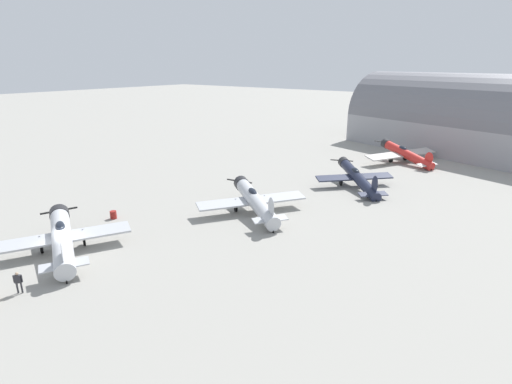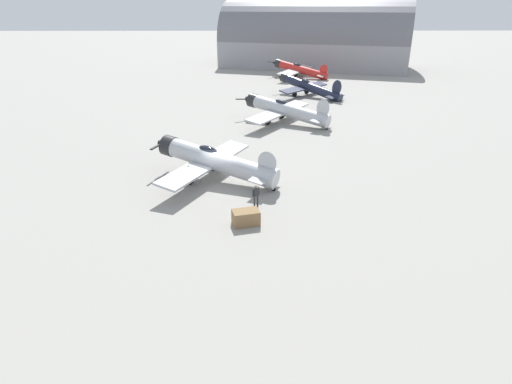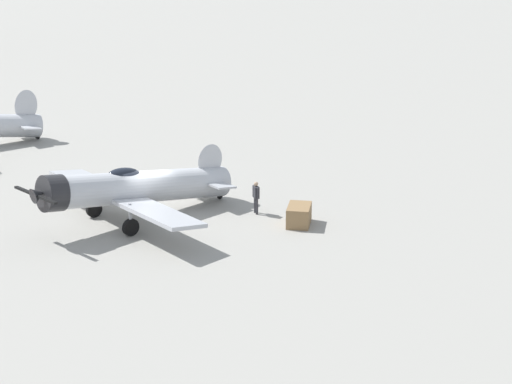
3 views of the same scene
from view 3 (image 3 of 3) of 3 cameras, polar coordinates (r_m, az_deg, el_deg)
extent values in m
plane|color=gray|center=(40.53, -7.68, -1.78)|extent=(400.00, 400.00, 0.00)
cylinder|color=#B7BABF|center=(40.04, -7.77, 0.35)|extent=(5.73, 9.41, 2.80)
cylinder|color=#232326|center=(37.73, -13.73, -0.09)|extent=(1.97, 1.73, 1.75)
cone|color=#232326|center=(37.44, -14.62, -0.15)|extent=(0.90, 0.88, 0.75)
cube|color=black|center=(37.38, -14.83, -0.20)|extent=(3.02, 1.28, 0.17)
ellipsoid|color=black|center=(39.33, -9.00, 1.17)|extent=(1.47, 1.93, 0.90)
cube|color=#ADAFB5|center=(39.54, -9.16, -0.33)|extent=(10.67, 6.59, 0.43)
ellipsoid|color=#B7BABF|center=(42.06, -3.15, 2.17)|extent=(0.87, 1.58, 1.84)
cube|color=#ADAFB5|center=(42.23, -3.34, 0.79)|extent=(3.53, 2.51, 0.25)
cylinder|color=#999BA0|center=(38.01, -8.59, -1.59)|extent=(0.14, 0.14, 1.14)
cylinder|color=black|center=(38.20, -8.55, -2.40)|extent=(0.54, 0.80, 0.80)
cylinder|color=#999BA0|center=(40.76, -11.05, -0.40)|extent=(0.14, 0.14, 1.14)
cylinder|color=black|center=(40.94, -11.00, -1.16)|extent=(0.54, 0.80, 0.80)
cylinder|color=black|center=(42.98, -2.48, -0.30)|extent=(0.21, 0.30, 0.28)
ellipsoid|color=#B7BABF|center=(56.38, -15.43, 5.71)|extent=(1.05, 1.54, 2.23)
cube|color=#ADAFB5|center=(56.57, -15.52, 4.47)|extent=(3.45, 2.77, 0.24)
cylinder|color=black|center=(57.03, -14.68, 3.65)|extent=(0.24, 0.29, 0.28)
cylinder|color=#2D2D33|center=(40.81, -0.06, -0.87)|extent=(0.12, 0.12, 0.81)
cylinder|color=#2D2D33|center=(40.55, 0.06, -0.99)|extent=(0.12, 0.12, 0.81)
cube|color=#2D2D33|center=(40.46, 0.00, 0.00)|extent=(0.46, 0.47, 0.58)
sphere|color=tan|center=(40.34, 0.00, 0.56)|extent=(0.21, 0.21, 0.21)
cylinder|color=#2D2D33|center=(40.70, -0.12, 0.13)|extent=(0.09, 0.09, 0.54)
cylinder|color=#2D2D33|center=(40.21, 0.12, -0.09)|extent=(0.09, 0.09, 0.54)
cube|color=olive|center=(39.20, 2.95, -1.59)|extent=(1.43, 1.86, 0.93)
camera|label=1|loc=(63.63, 19.35, 18.44)|focal=28.38mm
camera|label=2|loc=(36.64, 41.48, 12.38)|focal=29.64mm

